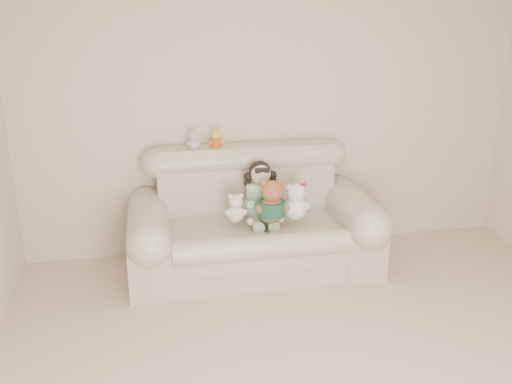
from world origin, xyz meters
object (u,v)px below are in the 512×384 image
Objects in this scene: sofa at (254,214)px; brown_teddy at (272,197)px; seated_child at (260,191)px; white_cat at (295,198)px; cream_teddy at (236,205)px.

brown_teddy is (0.12, -0.17, 0.21)m from sofa.
seated_child is 0.33m from white_cat.
white_cat is (0.21, 0.04, -0.03)m from brown_teddy.
brown_teddy is 0.21m from white_cat.
seated_child is 0.30m from cream_teddy.
brown_teddy reaches higher than cream_teddy.
white_cat is at bearing -11.80° from brown_teddy.
seated_child is 1.86× the size of cream_teddy.
seated_child is (0.07, 0.08, 0.17)m from sofa.
cream_teddy is (-0.49, 0.04, -0.05)m from white_cat.
sofa is at bearing 174.47° from white_cat.
brown_teddy is 1.54× the size of cream_teddy.
white_cat is at bearing -21.72° from sofa.
brown_teddy is 1.17× the size of white_cat.
cream_teddy is (-0.28, 0.08, -0.08)m from brown_teddy.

